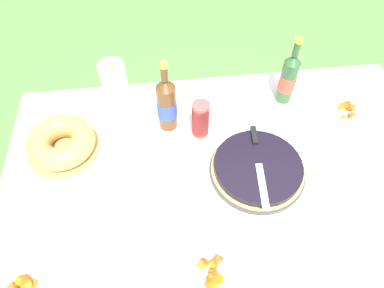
{
  "coord_description": "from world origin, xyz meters",
  "views": [
    {
      "loc": [
        -0.24,
        -0.74,
        1.84
      ],
      "look_at": [
        -0.14,
        0.1,
        0.77
      ],
      "focal_mm": 32.0,
      "sensor_mm": 36.0,
      "label": 1
    }
  ],
  "objects_px": {
    "cider_bottle_green": "(288,78)",
    "snack_plate_left": "(208,268)",
    "serving_knife": "(258,157)",
    "cider_bottle_amber": "(167,104)",
    "berry_tart": "(257,169)",
    "cup_stack": "(200,119)",
    "paper_towel_roll": "(116,87)",
    "snack_plate_near": "(348,108)",
    "bundt_cake": "(62,142)"
  },
  "relations": [
    {
      "from": "bundt_cake",
      "to": "paper_towel_roll",
      "type": "height_order",
      "value": "paper_towel_roll"
    },
    {
      "from": "serving_knife",
      "to": "cup_stack",
      "type": "distance_m",
      "value": 0.28
    },
    {
      "from": "berry_tart",
      "to": "serving_knife",
      "type": "xyz_separation_m",
      "value": [
        0.0,
        0.03,
        0.04
      ]
    },
    {
      "from": "berry_tart",
      "to": "cup_stack",
      "type": "distance_m",
      "value": 0.31
    },
    {
      "from": "snack_plate_near",
      "to": "cup_stack",
      "type": "bearing_deg",
      "value": -175.61
    },
    {
      "from": "serving_knife",
      "to": "cider_bottle_amber",
      "type": "relative_size",
      "value": 1.11
    },
    {
      "from": "snack_plate_near",
      "to": "paper_towel_roll",
      "type": "distance_m",
      "value": 1.05
    },
    {
      "from": "berry_tart",
      "to": "snack_plate_left",
      "type": "relative_size",
      "value": 1.67
    },
    {
      "from": "serving_knife",
      "to": "bundt_cake",
      "type": "height_order",
      "value": "bundt_cake"
    },
    {
      "from": "cider_bottle_amber",
      "to": "snack_plate_left",
      "type": "distance_m",
      "value": 0.66
    },
    {
      "from": "berry_tart",
      "to": "snack_plate_near",
      "type": "xyz_separation_m",
      "value": [
        0.49,
        0.28,
        -0.01
      ]
    },
    {
      "from": "cup_stack",
      "to": "cider_bottle_amber",
      "type": "relative_size",
      "value": 0.52
    },
    {
      "from": "cider_bottle_amber",
      "to": "snack_plate_near",
      "type": "height_order",
      "value": "cider_bottle_amber"
    },
    {
      "from": "serving_knife",
      "to": "cider_bottle_green",
      "type": "xyz_separation_m",
      "value": [
        0.22,
        0.36,
        0.06
      ]
    },
    {
      "from": "berry_tart",
      "to": "snack_plate_near",
      "type": "relative_size",
      "value": 1.66
    },
    {
      "from": "bundt_cake",
      "to": "cider_bottle_amber",
      "type": "relative_size",
      "value": 0.9
    },
    {
      "from": "serving_knife",
      "to": "bundt_cake",
      "type": "xyz_separation_m",
      "value": [
        -0.77,
        0.18,
        -0.01
      ]
    },
    {
      "from": "berry_tart",
      "to": "cider_bottle_green",
      "type": "distance_m",
      "value": 0.46
    },
    {
      "from": "cider_bottle_amber",
      "to": "paper_towel_roll",
      "type": "relative_size",
      "value": 1.38
    },
    {
      "from": "cider_bottle_green",
      "to": "snack_plate_left",
      "type": "height_order",
      "value": "cider_bottle_green"
    },
    {
      "from": "serving_knife",
      "to": "cup_stack",
      "type": "height_order",
      "value": "cup_stack"
    },
    {
      "from": "snack_plate_near",
      "to": "serving_knife",
      "type": "bearing_deg",
      "value": -152.5
    },
    {
      "from": "serving_knife",
      "to": "paper_towel_roll",
      "type": "distance_m",
      "value": 0.68
    },
    {
      "from": "berry_tart",
      "to": "bundt_cake",
      "type": "xyz_separation_m",
      "value": [
        -0.76,
        0.21,
        0.02
      ]
    },
    {
      "from": "cider_bottle_green",
      "to": "snack_plate_near",
      "type": "relative_size",
      "value": 1.46
    },
    {
      "from": "serving_knife",
      "to": "paper_towel_roll",
      "type": "height_order",
      "value": "paper_towel_roll"
    },
    {
      "from": "cider_bottle_green",
      "to": "paper_towel_roll",
      "type": "bearing_deg",
      "value": 176.99
    },
    {
      "from": "cider_bottle_amber",
      "to": "paper_towel_roll",
      "type": "bearing_deg",
      "value": 147.15
    },
    {
      "from": "cup_stack",
      "to": "paper_towel_roll",
      "type": "distance_m",
      "value": 0.4
    },
    {
      "from": "serving_knife",
      "to": "paper_towel_roll",
      "type": "xyz_separation_m",
      "value": [
        -0.54,
        0.4,
        0.06
      ]
    },
    {
      "from": "cider_bottle_green",
      "to": "snack_plate_left",
      "type": "relative_size",
      "value": 1.47
    },
    {
      "from": "cup_stack",
      "to": "snack_plate_near",
      "type": "height_order",
      "value": "cup_stack"
    },
    {
      "from": "paper_towel_roll",
      "to": "snack_plate_near",
      "type": "bearing_deg",
      "value": -8.17
    },
    {
      "from": "cup_stack",
      "to": "snack_plate_near",
      "type": "xyz_separation_m",
      "value": [
        0.69,
        0.05,
        -0.07
      ]
    },
    {
      "from": "bundt_cake",
      "to": "cup_stack",
      "type": "distance_m",
      "value": 0.57
    },
    {
      "from": "serving_knife",
      "to": "cider_bottle_amber",
      "type": "bearing_deg",
      "value": -122.82
    },
    {
      "from": "berry_tart",
      "to": "snack_plate_left",
      "type": "distance_m",
      "value": 0.43
    },
    {
      "from": "snack_plate_near",
      "to": "bundt_cake",
      "type": "bearing_deg",
      "value": -176.61
    },
    {
      "from": "cup_stack",
      "to": "bundt_cake",
      "type": "bearing_deg",
      "value": -177.82
    },
    {
      "from": "cup_stack",
      "to": "serving_knife",
      "type": "bearing_deg",
      "value": -45.88
    },
    {
      "from": "bundt_cake",
      "to": "cup_stack",
      "type": "xyz_separation_m",
      "value": [
        0.57,
        0.02,
        0.04
      ]
    },
    {
      "from": "cup_stack",
      "to": "cider_bottle_green",
      "type": "relative_size",
      "value": 0.53
    },
    {
      "from": "cider_bottle_amber",
      "to": "berry_tart",
      "type": "bearing_deg",
      "value": -42.23
    },
    {
      "from": "cup_stack",
      "to": "snack_plate_left",
      "type": "xyz_separation_m",
      "value": [
        -0.06,
        -0.58,
        -0.07
      ]
    },
    {
      "from": "bundt_cake",
      "to": "snack_plate_left",
      "type": "relative_size",
      "value": 1.36
    },
    {
      "from": "berry_tart",
      "to": "snack_plate_near",
      "type": "bearing_deg",
      "value": 29.95
    },
    {
      "from": "cup_stack",
      "to": "cider_bottle_amber",
      "type": "bearing_deg",
      "value": 154.24
    },
    {
      "from": "bundt_cake",
      "to": "cider_bottle_green",
      "type": "distance_m",
      "value": 1.01
    },
    {
      "from": "cider_bottle_green",
      "to": "cider_bottle_amber",
      "type": "height_order",
      "value": "cider_bottle_amber"
    },
    {
      "from": "berry_tart",
      "to": "serving_knife",
      "type": "height_order",
      "value": "serving_knife"
    }
  ]
}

